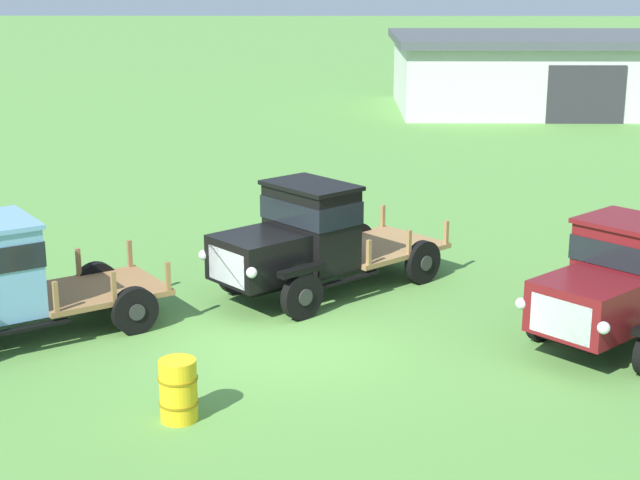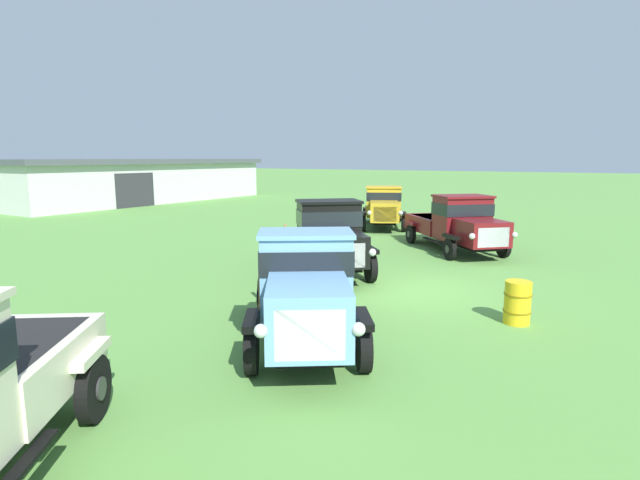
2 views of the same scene
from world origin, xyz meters
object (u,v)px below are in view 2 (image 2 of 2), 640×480
Objects in this scene: vintage_truck_far_side at (457,223)px; vintage_truck_midrow_center at (329,237)px; farm_shed at (131,180)px; vintage_truck_back_of_row at (383,207)px; vintage_truck_second_in_line at (306,293)px; oil_drum_beside_row at (517,302)px.

vintage_truck_midrow_center is at bearing 160.90° from vintage_truck_far_side.
farm_shed is 3.84× the size of vintage_truck_back_of_row.
farm_shed is at bearing 62.10° from vintage_truck_midrow_center.
vintage_truck_second_in_line is 0.89× the size of vintage_truck_back_of_row.
vintage_truck_second_in_line reaches higher than vintage_truck_far_side.
vintage_truck_midrow_center is at bearing -164.67° from vintage_truck_back_of_row.
vintage_truck_second_in_line is 11.29m from vintage_truck_far_side.
vintage_truck_second_in_line is 5.52× the size of oil_drum_beside_row.
farm_shed is at bearing 74.12° from vintage_truck_far_side.
vintage_truck_far_side is (11.28, 0.57, -0.06)m from vintage_truck_second_in_line.
oil_drum_beside_row is at bearing -144.61° from vintage_truck_back_of_row.
farm_shed is 35.18m from vintage_truck_second_in_line.
vintage_truck_back_of_row is at bearing 15.33° from vintage_truck_midrow_center.
vintage_truck_second_in_line is 0.97× the size of vintage_truck_far_side.
vintage_truck_far_side is 6.30m from vintage_truck_back_of_row.
vintage_truck_far_side is at bearing -105.88° from farm_shed.
vintage_truck_midrow_center reaches higher than vintage_truck_far_side.
vintage_truck_second_in_line is 4.73m from oil_drum_beside_row.
farm_shed is 29.88m from vintage_truck_far_side.
vintage_truck_midrow_center is at bearing 73.24° from oil_drum_beside_row.
vintage_truck_midrow_center is 5.85m from oil_drum_beside_row.
vintage_truck_midrow_center reaches higher than vintage_truck_back_of_row.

